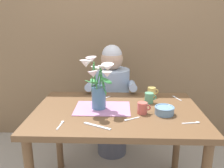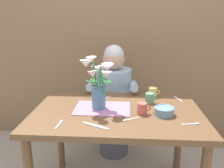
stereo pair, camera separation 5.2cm
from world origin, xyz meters
TOP-DOWN VIEW (x-y plane):
  - wood_panel_backdrop at (0.00, 1.05)m, footprint 4.00×0.10m
  - dining_table at (0.00, 0.00)m, footprint 1.20×0.80m
  - seated_person at (-0.06, 0.62)m, footprint 0.45×0.47m
  - striped_placemat at (-0.11, 0.02)m, footprint 0.40×0.28m
  - flower_vase at (-0.14, 0.01)m, footprint 0.25×0.25m
  - ceramic_bowl at (0.32, -0.06)m, footprint 0.14×0.14m
  - dinner_knife at (-0.12, -0.26)m, footprint 0.18×0.10m
  - tea_cup at (0.17, -0.06)m, footprint 0.09×0.07m
  - ceramic_mug at (0.28, 0.30)m, footprint 0.09×0.07m
  - coffee_cup at (0.25, 0.16)m, footprint 0.09×0.07m
  - spoon_0 at (0.08, -0.16)m, footprint 0.11×0.07m
  - spoon_1 at (0.49, -0.20)m, footprint 0.12×0.04m
  - spoon_2 at (-0.12, 0.23)m, footprint 0.09×0.10m
  - spoon_3 at (-0.35, -0.24)m, footprint 0.03×0.12m
  - spoon_4 at (0.48, 0.27)m, footprint 0.06×0.12m

SIDE VIEW (x-z plane):
  - seated_person at x=-0.06m, z-range 0.00..1.13m
  - dining_table at x=0.00m, z-range 0.27..1.01m
  - striped_placemat at x=-0.11m, z-range 0.74..0.74m
  - dinner_knife at x=-0.12m, z-range 0.74..0.74m
  - spoon_0 at x=0.08m, z-range 0.74..0.75m
  - spoon_1 at x=0.49m, z-range 0.74..0.75m
  - spoon_2 at x=-0.12m, z-range 0.74..0.75m
  - spoon_3 at x=-0.35m, z-range 0.74..0.75m
  - spoon_4 at x=0.48m, z-range 0.74..0.75m
  - ceramic_bowl at x=0.32m, z-range 0.74..0.80m
  - tea_cup at x=0.17m, z-range 0.74..0.82m
  - ceramic_mug at x=0.28m, z-range 0.74..0.82m
  - coffee_cup at x=0.25m, z-range 0.74..0.82m
  - flower_vase at x=-0.14m, z-range 0.75..1.13m
  - wood_panel_backdrop at x=0.00m, z-range 0.00..2.50m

